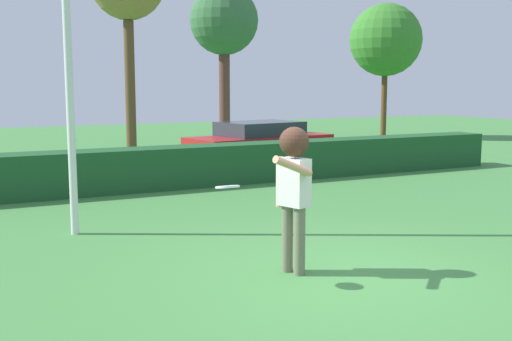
# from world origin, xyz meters

# --- Properties ---
(ground_plane) EXTENTS (60.00, 60.00, 0.00)m
(ground_plane) POSITION_xyz_m (0.00, 0.00, 0.00)
(ground_plane) COLOR #438540
(person) EXTENTS (0.68, 0.71, 1.80)m
(person) POSITION_xyz_m (-0.36, 0.39, 1.17)
(person) COLOR #6C6C55
(person) RESTS_ON ground
(frisbee) EXTENTS (0.28, 0.28, 0.06)m
(frisbee) POSITION_xyz_m (-1.26, 0.31, 1.15)
(frisbee) COLOR white
(hedge_row) EXTENTS (19.16, 0.90, 0.92)m
(hedge_row) POSITION_xyz_m (0.00, 7.21, 0.46)
(hedge_row) COLOR #1D4F27
(hedge_row) RESTS_ON ground
(parked_car_red) EXTENTS (4.43, 2.39, 1.25)m
(parked_car_red) POSITION_xyz_m (4.07, 9.78, 0.69)
(parked_car_red) COLOR #B21E1E
(parked_car_red) RESTS_ON ground
(maple_tree) EXTENTS (3.07, 3.07, 5.72)m
(maple_tree) POSITION_xyz_m (13.14, 15.62, 4.17)
(maple_tree) COLOR brown
(maple_tree) RESTS_ON ground
(oak_tree) EXTENTS (2.54, 2.54, 5.91)m
(oak_tree) POSITION_xyz_m (5.56, 15.53, 4.54)
(oak_tree) COLOR brown
(oak_tree) RESTS_ON ground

